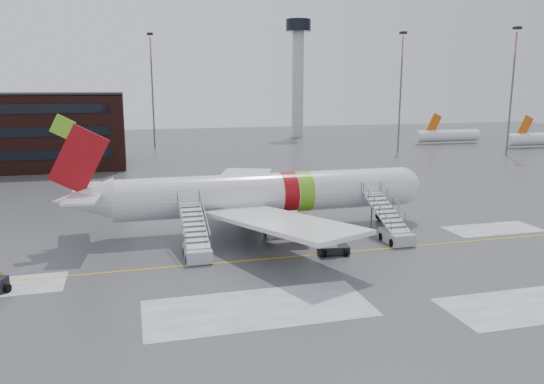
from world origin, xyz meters
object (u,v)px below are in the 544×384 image
object	(u,v)px
airstair_fwd	(392,229)
airstair_aft	(196,244)
pushback_tug	(332,247)
airliner	(257,195)

from	to	relation	value
airstair_fwd	airstair_aft	bearing A→B (deg)	180.00
airstair_fwd	pushback_tug	distance (m)	7.02
airliner	airstair_fwd	world-z (taller)	airliner
airliner	airstair_aft	distance (m)	9.56
pushback_tug	airstair_fwd	bearing A→B (deg)	19.09
airstair_fwd	pushback_tug	xyz separation A→B (m)	(-6.63, -2.29, -0.44)
airliner	pushback_tug	world-z (taller)	airliner
airstair_fwd	pushback_tug	size ratio (longest dim) A/B	2.90
airstair_fwd	pushback_tug	bearing A→B (deg)	-160.91
airstair_fwd	pushback_tug	world-z (taller)	airstair_fwd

